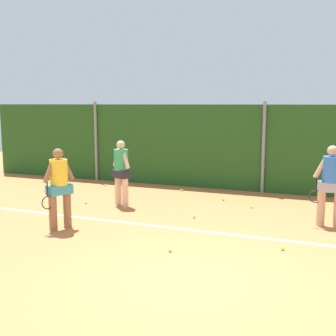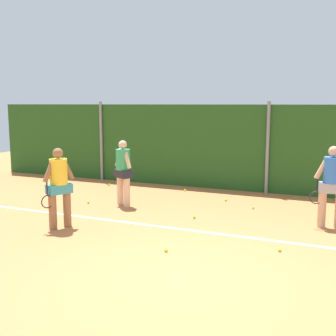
{
  "view_description": "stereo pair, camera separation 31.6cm",
  "coord_description": "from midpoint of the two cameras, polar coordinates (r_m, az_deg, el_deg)",
  "views": [
    {
      "loc": [
        1.94,
        -5.76,
        2.64
      ],
      "look_at": [
        -1.53,
        3.03,
        1.2
      ],
      "focal_mm": 45.26,
      "sensor_mm": 36.0,
      "label": 1
    },
    {
      "loc": [
        2.23,
        -5.64,
        2.64
      ],
      "look_at": [
        -1.53,
        3.03,
        1.2
      ],
      "focal_mm": 45.26,
      "sensor_mm": 36.0,
      "label": 2
    }
  ],
  "objects": [
    {
      "name": "tennis_ball_3",
      "position": [
        9.9,
        4.47,
        -6.6
      ],
      "size": [
        0.07,
        0.07,
        0.07
      ],
      "primitive_type": "sphere",
      "color": "#CCDB33",
      "rests_on": "ground_plane"
    },
    {
      "name": "tennis_ball_6",
      "position": [
        11.5,
        -9.93,
        -4.55
      ],
      "size": [
        0.07,
        0.07,
        0.07
      ],
      "primitive_type": "sphere",
      "color": "#CCDB33",
      "rests_on": "ground_plane"
    },
    {
      "name": "court_baseline_paint",
      "position": [
        8.79,
        8.75,
        -8.87
      ],
      "size": [
        14.43,
        0.1,
        0.01
      ],
      "primitive_type": "cube",
      "color": "white",
      "rests_on": "ground_plane"
    },
    {
      "name": "ground_plane",
      "position": [
        8.46,
        8.12,
        -9.58
      ],
      "size": [
        30.37,
        30.37,
        0.0
      ],
      "primitive_type": "plane",
      "color": "#C67542"
    },
    {
      "name": "hedge_fence_backdrop",
      "position": [
        12.94,
        14.07,
        2.5
      ],
      "size": [
        19.74,
        0.25,
        2.61
      ],
      "primitive_type": "cube",
      "color": "#23511E",
      "rests_on": "ground_plane"
    },
    {
      "name": "fence_post_center",
      "position": [
        12.76,
        13.95,
        2.64
      ],
      "size": [
        0.1,
        0.1,
        2.71
      ],
      "primitive_type": "cylinder",
      "color": "gray",
      "rests_on": "ground_plane"
    },
    {
      "name": "tennis_ball_11",
      "position": [
        11.71,
        8.57,
        -4.28
      ],
      "size": [
        0.07,
        0.07,
        0.07
      ],
      "primitive_type": "sphere",
      "color": "#CCDB33",
      "rests_on": "ground_plane"
    },
    {
      "name": "tennis_ball_7",
      "position": [
        12.88,
        3.01,
        -3.01
      ],
      "size": [
        0.07,
        0.07,
        0.07
      ],
      "primitive_type": "sphere",
      "color": "#CCDB33",
      "rests_on": "ground_plane"
    },
    {
      "name": "fence_post_left",
      "position": [
        14.8,
        -8.38,
        3.6
      ],
      "size": [
        0.1,
        0.1,
        2.71
      ],
      "primitive_type": "cylinder",
      "color": "gray",
      "rests_on": "ground_plane"
    },
    {
      "name": "player_foreground_near",
      "position": [
        9.19,
        -13.54,
        -2.07
      ],
      "size": [
        0.48,
        0.75,
        1.72
      ],
      "rotation": [
        0.0,
        0.0,
        4.26
      ],
      "color": "#8C603D",
      "rests_on": "ground_plane"
    },
    {
      "name": "tennis_ball_5",
      "position": [
        8.04,
        15.9,
        -10.56
      ],
      "size": [
        0.07,
        0.07,
        0.07
      ],
      "primitive_type": "sphere",
      "color": "#CCDB33",
      "rests_on": "ground_plane"
    },
    {
      "name": "player_backcourt_far",
      "position": [
        10.97,
        -5.25,
        -0.17
      ],
      "size": [
        0.64,
        0.5,
        1.71
      ],
      "rotation": [
        0.0,
        0.0,
        2.63
      ],
      "color": "beige",
      "rests_on": "ground_plane"
    },
    {
      "name": "player_midcourt",
      "position": [
        9.64,
        22.08,
        -1.83
      ],
      "size": [
        0.8,
        0.38,
        1.76
      ],
      "rotation": [
        0.0,
        0.0,
        3.26
      ],
      "color": "tan",
      "rests_on": "ground_plane"
    },
    {
      "name": "tennis_ball_1",
      "position": [
        13.85,
        -7.3,
        -2.24
      ],
      "size": [
        0.07,
        0.07,
        0.07
      ],
      "primitive_type": "sphere",
      "color": "#CCDB33",
      "rests_on": "ground_plane"
    },
    {
      "name": "tennis_ball_0",
      "position": [
        10.98,
        12.2,
        -5.25
      ],
      "size": [
        0.07,
        0.07,
        0.07
      ],
      "primitive_type": "sphere",
      "color": "#CCDB33",
      "rests_on": "ground_plane"
    },
    {
      "name": "tennis_ball_10",
      "position": [
        7.73,
        0.92,
        -11.01
      ],
      "size": [
        0.07,
        0.07,
        0.07
      ],
      "primitive_type": "sphere",
      "color": "#CCDB33",
      "rests_on": "ground_plane"
    }
  ]
}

